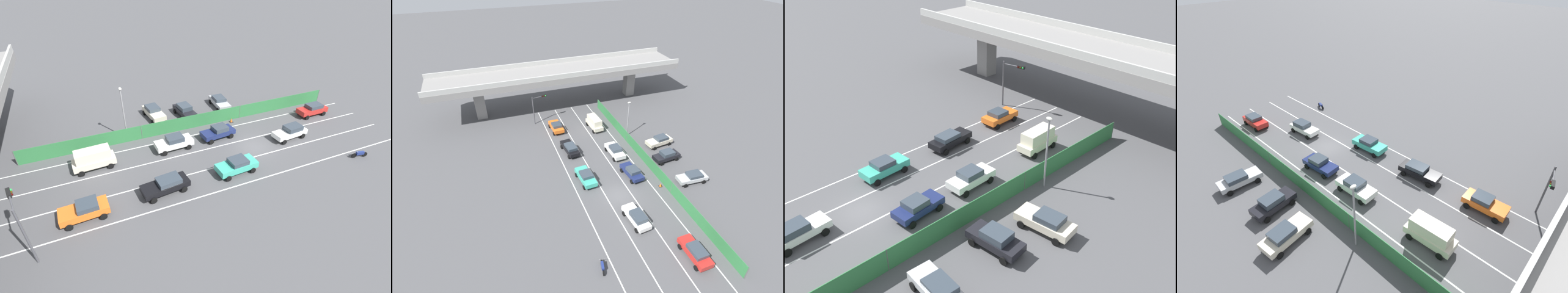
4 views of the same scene
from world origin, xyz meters
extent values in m
plane|color=#4C4C4F|center=(0.00, 0.00, 0.00)|extent=(300.00, 300.00, 0.00)
cube|color=silver|center=(-5.32, 4.98, 0.00)|extent=(0.14, 45.95, 0.01)
cube|color=silver|center=(-1.77, 4.98, 0.00)|extent=(0.14, 45.95, 0.01)
cube|color=silver|center=(1.77, 4.98, 0.00)|extent=(0.14, 45.95, 0.01)
cube|color=silver|center=(5.32, 4.98, 0.00)|extent=(0.14, 45.95, 0.01)
cube|color=#2D753D|center=(7.08, 4.98, 0.93)|extent=(0.06, 41.95, 1.87)
cylinder|color=#4C514C|center=(7.08, -16.00, 0.93)|extent=(0.10, 0.10, 1.87)
cylinder|color=#4C514C|center=(7.08, -2.02, 0.93)|extent=(0.10, 0.10, 1.87)
cylinder|color=#4C514C|center=(7.08, 11.97, 0.93)|extent=(0.10, 0.10, 1.87)
cube|color=white|center=(0.01, -5.07, 0.78)|extent=(2.08, 4.58, 0.59)
cube|color=#333D47|center=(0.04, -5.50, 1.37)|extent=(1.68, 2.25, 0.59)
cylinder|color=black|center=(-0.97, -3.64, 0.32)|extent=(0.27, 0.66, 0.64)
cylinder|color=black|center=(0.73, -3.49, 0.32)|extent=(0.27, 0.66, 0.64)
cylinder|color=black|center=(-0.71, -6.65, 0.32)|extent=(0.27, 0.66, 0.64)
cylinder|color=black|center=(0.99, -6.50, 0.32)|extent=(0.27, 0.66, 0.64)
cube|color=navy|center=(3.57, 3.16, 0.77)|extent=(2.16, 4.39, 0.57)
cube|color=#333D47|center=(3.59, 2.88, 1.32)|extent=(1.72, 1.92, 0.54)
cylinder|color=black|center=(2.55, 4.52, 0.32)|extent=(0.28, 0.66, 0.64)
cylinder|color=black|center=(4.32, 4.68, 0.32)|extent=(0.28, 0.66, 0.64)
cylinder|color=black|center=(2.81, 1.64, 0.32)|extent=(0.28, 0.66, 0.64)
cylinder|color=black|center=(4.58, 1.80, 0.32)|extent=(0.28, 0.66, 0.64)
cube|color=orange|center=(-3.63, 19.86, 0.80)|extent=(2.03, 4.29, 0.64)
cube|color=#333D47|center=(-3.61, 19.50, 1.36)|extent=(1.70, 1.89, 0.48)
cylinder|color=black|center=(-4.62, 21.25, 0.32)|extent=(0.25, 0.65, 0.64)
cylinder|color=black|center=(-2.77, 21.33, 0.32)|extent=(0.25, 0.65, 0.64)
cylinder|color=black|center=(-4.49, 18.39, 0.32)|extent=(0.25, 0.65, 0.64)
cylinder|color=black|center=(-2.65, 18.47, 0.32)|extent=(0.25, 0.65, 0.64)
cube|color=silver|center=(3.44, 9.00, 0.80)|extent=(1.96, 4.54, 0.65)
cube|color=#333D47|center=(3.44, 8.87, 1.41)|extent=(1.65, 1.98, 0.56)
cylinder|color=black|center=(2.49, 10.49, 0.32)|extent=(0.24, 0.65, 0.64)
cylinder|color=black|center=(4.29, 10.55, 0.32)|extent=(0.24, 0.65, 0.64)
cylinder|color=black|center=(2.59, 7.45, 0.32)|extent=(0.24, 0.65, 0.64)
cylinder|color=black|center=(4.39, 7.51, 0.32)|extent=(0.24, 0.65, 0.64)
cube|color=beige|center=(3.33, 18.15, 0.83)|extent=(1.96, 4.53, 0.70)
cube|color=beige|center=(3.33, 18.15, 1.75)|extent=(1.71, 3.72, 1.14)
cylinder|color=black|center=(2.38, 19.61, 0.32)|extent=(0.25, 0.65, 0.64)
cylinder|color=black|center=(4.12, 19.70, 0.32)|extent=(0.25, 0.65, 0.64)
cylinder|color=black|center=(2.54, 16.59, 0.32)|extent=(0.25, 0.65, 0.64)
cylinder|color=black|center=(4.27, 16.68, 0.32)|extent=(0.25, 0.65, 0.64)
cube|color=teal|center=(-3.30, 4.40, 0.82)|extent=(2.11, 4.55, 0.67)
cube|color=#333D47|center=(-3.29, 4.26, 1.38)|extent=(1.73, 1.97, 0.47)
cylinder|color=black|center=(-4.31, 5.85, 0.32)|extent=(0.26, 0.65, 0.64)
cylinder|color=black|center=(-2.48, 5.96, 0.32)|extent=(0.26, 0.65, 0.64)
cylinder|color=black|center=(-4.13, 2.84, 0.32)|extent=(0.26, 0.65, 0.64)
cylinder|color=black|center=(-2.29, 2.95, 0.32)|extent=(0.26, 0.65, 0.64)
cube|color=red|center=(3.76, -11.91, 0.82)|extent=(1.79, 4.37, 0.67)
cube|color=#333D47|center=(3.76, -12.15, 1.40)|extent=(1.54, 2.18, 0.48)
cylinder|color=black|center=(2.88, -10.45, 0.32)|extent=(0.23, 0.64, 0.64)
cylinder|color=black|center=(4.59, -10.42, 0.32)|extent=(0.23, 0.64, 0.64)
cylinder|color=black|center=(2.93, -13.40, 0.32)|extent=(0.23, 0.64, 0.64)
cylinder|color=black|center=(4.64, -13.37, 0.32)|extent=(0.23, 0.64, 0.64)
cube|color=black|center=(-3.30, 12.29, 0.79)|extent=(2.23, 4.82, 0.62)
cube|color=#333D47|center=(-3.26, 11.91, 1.33)|extent=(1.78, 2.42, 0.46)
cylinder|color=black|center=(-4.34, 13.78, 0.32)|extent=(0.28, 0.66, 0.64)
cylinder|color=black|center=(-2.58, 13.96, 0.32)|extent=(0.28, 0.66, 0.64)
cylinder|color=black|center=(-4.02, 10.62, 0.32)|extent=(0.28, 0.66, 0.64)
cylinder|color=black|center=(-2.26, 10.80, 0.32)|extent=(0.28, 0.66, 0.64)
cylinder|color=black|center=(-6.36, -9.19, 0.30)|extent=(0.23, 0.61, 0.60)
cylinder|color=black|center=(-6.65, -10.51, 0.30)|extent=(0.23, 0.61, 0.60)
cube|color=navy|center=(-6.51, -9.85, 0.58)|extent=(0.47, 0.96, 0.36)
cylinder|color=#B2B2B2|center=(-6.38, -9.30, 0.92)|extent=(0.59, 0.16, 0.03)
cube|color=#B2B5B7|center=(11.24, -1.01, 0.76)|extent=(4.52, 2.06, 0.55)
cube|color=#333D47|center=(11.55, -1.03, 1.26)|extent=(2.18, 1.70, 0.46)
cylinder|color=black|center=(9.68, -1.82, 0.32)|extent=(0.65, 0.26, 0.64)
cylinder|color=black|center=(9.79, -0.02, 0.32)|extent=(0.65, 0.26, 0.64)
cylinder|color=black|center=(12.69, -2.00, 0.32)|extent=(0.65, 0.26, 0.64)
cylinder|color=black|center=(12.79, -0.21, 0.32)|extent=(0.65, 0.26, 0.64)
cube|color=black|center=(10.59, 4.84, 0.78)|extent=(4.48, 2.21, 0.61)
cube|color=#333D47|center=(10.71, 4.86, 1.39)|extent=(2.22, 1.77, 0.60)
cylinder|color=black|center=(9.22, 3.81, 0.32)|extent=(0.66, 0.28, 0.64)
cylinder|color=black|center=(9.04, 5.58, 0.32)|extent=(0.66, 0.28, 0.64)
cylinder|color=black|center=(12.14, 4.11, 0.32)|extent=(0.66, 0.28, 0.64)
cylinder|color=black|center=(11.96, 5.88, 0.32)|extent=(0.66, 0.28, 0.64)
cube|color=beige|center=(11.76, 9.03, 0.80)|extent=(4.78, 2.37, 0.65)
cube|color=#333D47|center=(12.15, 9.08, 1.38)|extent=(2.26, 1.84, 0.50)
cylinder|color=black|center=(10.32, 7.93, 0.32)|extent=(0.66, 0.30, 0.64)
cylinder|color=black|center=(10.10, 9.74, 0.32)|extent=(0.66, 0.30, 0.64)
cylinder|color=black|center=(13.42, 8.32, 0.32)|extent=(0.66, 0.30, 0.64)
cylinder|color=black|center=(13.20, 10.12, 0.32)|extent=(0.66, 0.30, 0.64)
cylinder|color=#47474C|center=(-6.88, 23.67, 2.82)|extent=(0.18, 0.18, 5.63)
cylinder|color=#47474C|center=(-5.61, 23.95, 5.33)|extent=(2.57, 0.69, 0.12)
cube|color=black|center=(-4.59, 24.18, 5.33)|extent=(1.00, 0.48, 0.32)
sphere|color=#390706|center=(-4.85, 23.96, 5.33)|extent=(0.20, 0.20, 0.20)
sphere|color=#3B2806|center=(-4.56, 24.03, 5.33)|extent=(0.20, 0.20, 0.20)
sphere|color=green|center=(-4.26, 24.09, 5.33)|extent=(0.20, 0.20, 0.20)
cylinder|color=gray|center=(7.91, 13.67, 3.23)|extent=(0.16, 0.16, 6.47)
ellipsoid|color=silver|center=(7.91, 13.67, 6.65)|extent=(0.60, 0.36, 0.28)
cone|color=orange|center=(6.44, -0.39, 0.28)|extent=(0.36, 0.36, 0.56)
cube|color=black|center=(6.44, -0.39, 0.01)|extent=(0.47, 0.47, 0.03)
camera|label=1|loc=(-23.86, 17.87, 19.76)|focal=26.70mm
camera|label=2|loc=(-14.65, -27.61, 29.50)|focal=27.77mm
camera|label=3|loc=(27.51, -12.65, 22.37)|focal=40.42mm
camera|label=4|loc=(18.49, 25.82, 21.07)|focal=26.43mm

